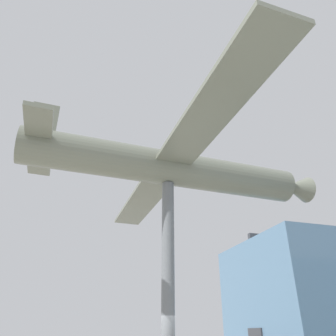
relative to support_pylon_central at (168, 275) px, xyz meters
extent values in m
cube|color=slate|center=(-10.04, 16.00, 0.30)|extent=(10.55, 13.12, 8.57)
cube|color=#383A3F|center=(-10.04, 16.00, 4.89)|extent=(0.36, 12.47, 0.60)
cylinder|color=slate|center=(0.00, 0.00, 0.00)|extent=(0.53, 0.53, 7.96)
cylinder|color=slate|center=(0.00, 0.00, 4.78)|extent=(2.20, 12.98, 1.60)
cube|color=slate|center=(0.00, 0.00, 4.78)|extent=(17.48, 2.47, 0.18)
cube|color=slate|center=(0.26, -5.68, 4.90)|extent=(5.62, 1.26, 0.18)
cube|color=slate|center=(0.26, -5.68, 5.96)|extent=(0.23, 1.11, 2.03)
cone|color=slate|center=(-0.33, 7.15, 4.78)|extent=(1.43, 1.46, 1.36)
sphere|color=black|center=(-0.37, 8.03, 4.78)|extent=(0.44, 0.44, 0.44)
camera|label=1|loc=(12.96, -3.84, -2.13)|focal=35.00mm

